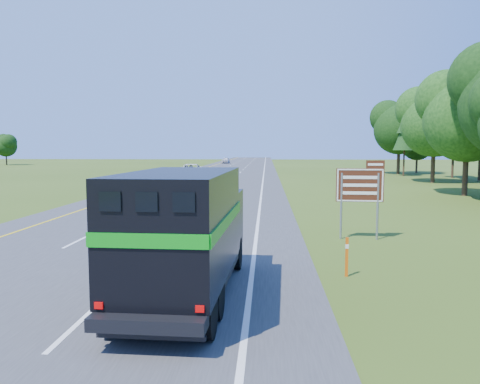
{
  "coord_description": "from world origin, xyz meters",
  "views": [
    {
      "loc": [
        5.93,
        -7.63,
        3.87
      ],
      "look_at": [
        4.66,
        14.73,
        1.75
      ],
      "focal_mm": 35.0,
      "sensor_mm": 36.0,
      "label": 1
    }
  ],
  "objects": [
    {
      "name": "road",
      "position": [
        0.0,
        50.0,
        0.02
      ],
      "size": [
        15.0,
        260.0,
        0.04
      ],
      "primitive_type": "cube",
      "color": "#38383A",
      "rests_on": "ground"
    },
    {
      "name": "lane_markings",
      "position": [
        0.0,
        50.0,
        0.04
      ],
      "size": [
        11.15,
        260.0,
        0.01
      ],
      "color": "yellow",
      "rests_on": "road"
    },
    {
      "name": "horse_truck",
      "position": [
        3.89,
        3.95,
        1.78
      ],
      "size": [
        2.58,
        7.46,
        3.26
      ],
      "rotation": [
        0.0,
        0.0,
        -0.04
      ],
      "color": "black",
      "rests_on": "road"
    },
    {
      "name": "white_suv",
      "position": [
        -3.67,
        50.94,
        0.93
      ],
      "size": [
        3.27,
        6.53,
        1.78
      ],
      "primitive_type": "imported",
      "rotation": [
        0.0,
        0.0,
        0.05
      ],
      "color": "silver",
      "rests_on": "road"
    },
    {
      "name": "far_car",
      "position": [
        -4.18,
        107.4,
        0.78
      ],
      "size": [
        1.89,
        4.38,
        1.47
      ],
      "primitive_type": "imported",
      "rotation": [
        0.0,
        0.0,
        -0.04
      ],
      "color": "#B9B9C0",
      "rests_on": "road"
    },
    {
      "name": "exit_sign",
      "position": [
        9.89,
        12.19,
        2.17
      ],
      "size": [
        1.97,
        0.19,
        3.35
      ],
      "rotation": [
        0.0,
        0.0,
        -0.06
      ],
      "color": "gray",
      "rests_on": "ground"
    },
    {
      "name": "delineator",
      "position": [
        8.35,
        6.32,
        0.64
      ],
      "size": [
        0.1,
        0.05,
        1.2
      ],
      "color": "#DB540B",
      "rests_on": "ground"
    }
  ]
}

